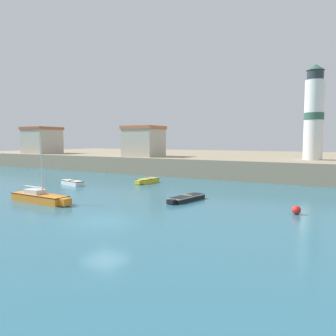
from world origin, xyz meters
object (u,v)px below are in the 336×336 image
(sailboat_orange_1, at_px, (40,197))
(harbor_shed_near_wharf, at_px, (144,141))
(dinghy_white_4, at_px, (72,182))
(mooring_buoy, at_px, (296,210))
(dinghy_black_2, at_px, (186,198))
(harbor_shed_far_end, at_px, (42,140))
(dinghy_yellow_3, at_px, (147,181))
(lighthouse, at_px, (314,114))

(sailboat_orange_1, distance_m, harbor_shed_near_wharf, 26.60)
(dinghy_white_4, relative_size, mooring_buoy, 6.25)
(dinghy_white_4, distance_m, harbor_shed_near_wharf, 17.29)
(dinghy_black_2, height_order, harbor_shed_near_wharf, harbor_shed_near_wharf)
(dinghy_white_4, distance_m, harbor_shed_far_end, 31.10)
(dinghy_yellow_3, relative_size, mooring_buoy, 6.13)
(mooring_buoy, bearing_deg, dinghy_yellow_3, 154.81)
(dinghy_yellow_3, distance_m, harbor_shed_near_wharf, 14.42)
(dinghy_white_4, distance_m, lighthouse, 30.98)
(lighthouse, bearing_deg, dinghy_white_4, -137.92)
(dinghy_white_4, relative_size, lighthouse, 0.30)
(harbor_shed_near_wharf, bearing_deg, lighthouse, 8.24)
(sailboat_orange_1, distance_m, mooring_buoy, 19.33)
(sailboat_orange_1, bearing_deg, dinghy_black_2, 33.58)
(lighthouse, bearing_deg, harbor_shed_near_wharf, -171.76)
(sailboat_orange_1, bearing_deg, lighthouse, 59.87)
(dinghy_white_4, xyz_separation_m, lighthouse, (22.21, 20.06, 8.02))
(dinghy_yellow_3, distance_m, dinghy_white_4, 8.45)
(lighthouse, bearing_deg, dinghy_yellow_3, -137.61)
(dinghy_yellow_3, height_order, mooring_buoy, dinghy_yellow_3)
(dinghy_yellow_3, bearing_deg, harbor_shed_far_end, 160.87)
(harbor_shed_near_wharf, bearing_deg, mooring_buoy, -36.82)
(lighthouse, bearing_deg, harbor_shed_far_end, -176.02)
(dinghy_black_2, bearing_deg, lighthouse, 72.88)
(sailboat_orange_1, relative_size, dinghy_yellow_3, 1.71)
(harbor_shed_far_end, bearing_deg, mooring_buoy, -21.34)
(dinghy_black_2, height_order, mooring_buoy, mooring_buoy)
(mooring_buoy, xyz_separation_m, harbor_shed_near_wharf, (-25.80, 19.31, 4.55))
(mooring_buoy, distance_m, harbor_shed_near_wharf, 32.54)
(mooring_buoy, bearing_deg, dinghy_black_2, 175.63)
(sailboat_orange_1, height_order, harbor_shed_far_end, harbor_shed_far_end)
(mooring_buoy, bearing_deg, sailboat_orange_1, -162.37)
(dinghy_yellow_3, relative_size, harbor_shed_far_end, 0.61)
(dinghy_black_2, distance_m, dinghy_white_4, 15.53)
(sailboat_orange_1, xyz_separation_m, dinghy_black_2, (9.81, 6.51, -0.18))
(sailboat_orange_1, xyz_separation_m, lighthouse, (16.62, 28.64, 7.89))
(sailboat_orange_1, bearing_deg, dinghy_white_4, 123.05)
(lighthouse, bearing_deg, sailboat_orange_1, -120.13)
(sailboat_orange_1, bearing_deg, harbor_shed_far_end, 141.12)
(sailboat_orange_1, relative_size, lighthouse, 0.51)
(dinghy_black_2, xyz_separation_m, harbor_shed_near_wharf, (-17.18, 18.66, 4.62))
(dinghy_yellow_3, relative_size, lighthouse, 0.30)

